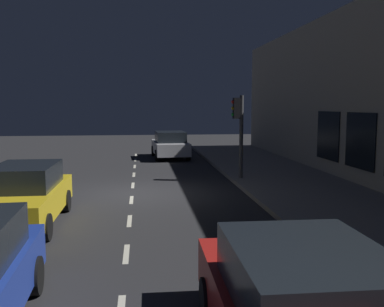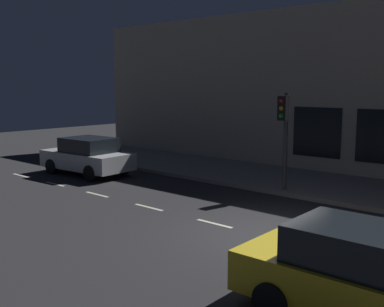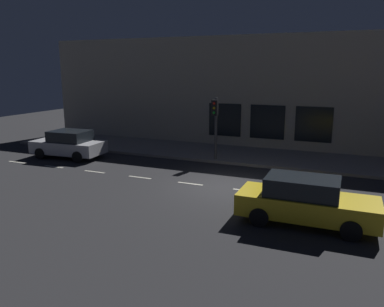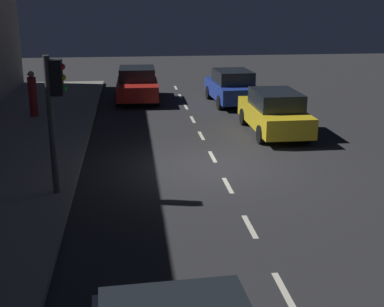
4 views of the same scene
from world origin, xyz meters
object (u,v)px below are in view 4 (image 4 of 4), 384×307
parked_car_3 (232,87)px  traffic_light (54,103)px  pedestrian_0 (33,95)px  parked_car_0 (274,112)px  parked_car_1 (137,84)px

parked_car_3 → traffic_light: bearing=-122.8°
traffic_light → pedestrian_0: size_ratio=1.84×
parked_car_0 → parked_car_1: 8.43m
parked_car_1 → pedestrian_0: 5.58m
traffic_light → parked_car_1: size_ratio=0.79×
parked_car_0 → parked_car_3: 5.63m
pedestrian_0 → parked_car_0: bearing=-142.5°
parked_car_0 → pedestrian_0: (9.10, -3.30, 0.22)m
traffic_light → parked_car_0: (-6.98, -5.62, -1.61)m
pedestrian_0 → parked_car_3: bearing=-107.6°
parked_car_1 → parked_car_0: bearing=126.0°
pedestrian_0 → parked_car_1: bearing=-82.3°
traffic_light → parked_car_3: (-6.50, -11.23, -1.61)m
parked_car_3 → pedestrian_0: (8.63, 2.31, 0.22)m
pedestrian_0 → traffic_light: bearing=160.8°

